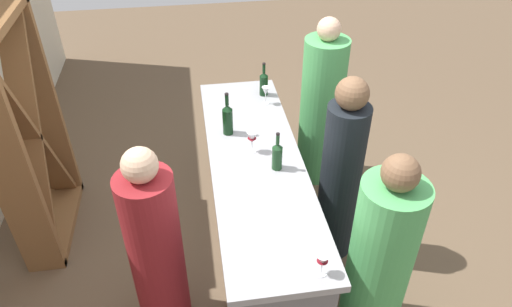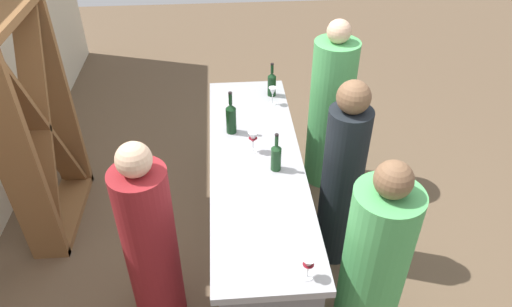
{
  "view_description": "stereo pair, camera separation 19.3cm",
  "coord_description": "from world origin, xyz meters",
  "px_view_note": "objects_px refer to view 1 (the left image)",
  "views": [
    {
      "loc": [
        -2.57,
        0.4,
        2.94
      ],
      "look_at": [
        0.0,
        0.0,
        1.0
      ],
      "focal_mm": 32.9,
      "sensor_mm": 36.0,
      "label": 1
    },
    {
      "loc": [
        -2.59,
        0.21,
        2.94
      ],
      "look_at": [
        0.0,
        0.0,
        1.0
      ],
      "focal_mm": 32.9,
      "sensor_mm": 36.0,
      "label": 2
    }
  ],
  "objects_px": {
    "wine_bottle_second_left_dark_green": "(228,118)",
    "person_server_behind": "(156,251)",
    "person_left_guest": "(340,178)",
    "person_center_guest": "(380,259)",
    "wine_glass_near_left": "(266,92)",
    "wine_glass_near_right": "(252,138)",
    "wine_rack": "(28,138)",
    "person_right_guest": "(321,110)",
    "wine_bottle_leftmost_olive_green": "(277,155)",
    "wine_glass_near_center": "(322,261)",
    "wine_bottle_center_dark_green": "(264,83)"
  },
  "relations": [
    {
      "from": "wine_bottle_center_dark_green",
      "to": "wine_glass_near_right",
      "type": "distance_m",
      "value": 0.82
    },
    {
      "from": "wine_bottle_leftmost_olive_green",
      "to": "person_server_behind",
      "type": "distance_m",
      "value": 1.0
    },
    {
      "from": "wine_rack",
      "to": "person_left_guest",
      "type": "height_order",
      "value": "wine_rack"
    },
    {
      "from": "wine_bottle_center_dark_green",
      "to": "person_server_behind",
      "type": "xyz_separation_m",
      "value": [
        -1.37,
        0.92,
        -0.39
      ]
    },
    {
      "from": "wine_glass_near_right",
      "to": "person_right_guest",
      "type": "relative_size",
      "value": 0.1
    },
    {
      "from": "wine_glass_near_right",
      "to": "person_left_guest",
      "type": "bearing_deg",
      "value": -102.54
    },
    {
      "from": "wine_glass_near_center",
      "to": "person_right_guest",
      "type": "xyz_separation_m",
      "value": [
        1.95,
        -0.55,
        -0.32
      ]
    },
    {
      "from": "wine_bottle_center_dark_green",
      "to": "person_right_guest",
      "type": "relative_size",
      "value": 0.19
    },
    {
      "from": "wine_bottle_leftmost_olive_green",
      "to": "person_left_guest",
      "type": "height_order",
      "value": "person_left_guest"
    },
    {
      "from": "person_center_guest",
      "to": "person_server_behind",
      "type": "xyz_separation_m",
      "value": [
        0.27,
        1.38,
        0.01
      ]
    },
    {
      "from": "wine_bottle_leftmost_olive_green",
      "to": "wine_glass_near_left",
      "type": "height_order",
      "value": "wine_bottle_leftmost_olive_green"
    },
    {
      "from": "wine_bottle_leftmost_olive_green",
      "to": "wine_glass_near_center",
      "type": "height_order",
      "value": "wine_bottle_leftmost_olive_green"
    },
    {
      "from": "person_left_guest",
      "to": "person_center_guest",
      "type": "relative_size",
      "value": 1.06
    },
    {
      "from": "person_left_guest",
      "to": "person_right_guest",
      "type": "distance_m",
      "value": 0.97
    },
    {
      "from": "wine_glass_near_left",
      "to": "wine_glass_near_center",
      "type": "bearing_deg",
      "value": 179.79
    },
    {
      "from": "wine_bottle_second_left_dark_green",
      "to": "person_left_guest",
      "type": "height_order",
      "value": "person_left_guest"
    },
    {
      "from": "person_right_guest",
      "to": "person_server_behind",
      "type": "xyz_separation_m",
      "value": [
        -1.41,
        1.45,
        -0.05
      ]
    },
    {
      "from": "person_right_guest",
      "to": "wine_glass_near_right",
      "type": "bearing_deg",
      "value": 63.05
    },
    {
      "from": "wine_bottle_center_dark_green",
      "to": "wine_glass_near_left",
      "type": "relative_size",
      "value": 1.93
    },
    {
      "from": "wine_bottle_leftmost_olive_green",
      "to": "person_center_guest",
      "type": "distance_m",
      "value": 0.93
    },
    {
      "from": "wine_glass_near_left",
      "to": "person_server_behind",
      "type": "relative_size",
      "value": 0.1
    },
    {
      "from": "wine_bottle_second_left_dark_green",
      "to": "person_server_behind",
      "type": "bearing_deg",
      "value": 146.35
    },
    {
      "from": "wine_glass_near_left",
      "to": "wine_glass_near_center",
      "type": "distance_m",
      "value": 1.77
    },
    {
      "from": "person_center_guest",
      "to": "person_left_guest",
      "type": "bearing_deg",
      "value": -106.8
    },
    {
      "from": "wine_glass_near_left",
      "to": "person_left_guest",
      "type": "relative_size",
      "value": 0.1
    },
    {
      "from": "wine_bottle_second_left_dark_green",
      "to": "person_server_behind",
      "type": "distance_m",
      "value": 1.09
    },
    {
      "from": "wine_glass_near_left",
      "to": "person_center_guest",
      "type": "height_order",
      "value": "person_center_guest"
    },
    {
      "from": "wine_glass_near_left",
      "to": "wine_glass_near_center",
      "type": "height_order",
      "value": "wine_glass_near_left"
    },
    {
      "from": "wine_bottle_leftmost_olive_green",
      "to": "person_left_guest",
      "type": "relative_size",
      "value": 0.18
    },
    {
      "from": "wine_rack",
      "to": "person_right_guest",
      "type": "xyz_separation_m",
      "value": [
        0.36,
        -2.39,
        -0.2
      ]
    },
    {
      "from": "wine_rack",
      "to": "person_center_guest",
      "type": "height_order",
      "value": "wine_rack"
    },
    {
      "from": "wine_bottle_second_left_dark_green",
      "to": "wine_glass_near_left",
      "type": "relative_size",
      "value": 2.23
    },
    {
      "from": "person_center_guest",
      "to": "person_server_behind",
      "type": "relative_size",
      "value": 1.0
    },
    {
      "from": "wine_bottle_center_dark_green",
      "to": "wine_bottle_leftmost_olive_green",
      "type": "bearing_deg",
      "value": 175.53
    },
    {
      "from": "wine_bottle_leftmost_olive_green",
      "to": "wine_glass_near_left",
      "type": "bearing_deg",
      "value": -4.62
    },
    {
      "from": "person_left_guest",
      "to": "person_right_guest",
      "type": "relative_size",
      "value": 0.98
    },
    {
      "from": "wine_glass_near_center",
      "to": "person_right_guest",
      "type": "height_order",
      "value": "person_right_guest"
    },
    {
      "from": "person_left_guest",
      "to": "person_server_behind",
      "type": "distance_m",
      "value": 1.41
    },
    {
      "from": "wine_bottle_leftmost_olive_green",
      "to": "wine_glass_near_center",
      "type": "relative_size",
      "value": 2.03
    },
    {
      "from": "wine_bottle_leftmost_olive_green",
      "to": "person_right_guest",
      "type": "distance_m",
      "value": 1.25
    },
    {
      "from": "wine_glass_near_right",
      "to": "person_center_guest",
      "type": "distance_m",
      "value": 1.17
    },
    {
      "from": "wine_bottle_center_dark_green",
      "to": "person_center_guest",
      "type": "height_order",
      "value": "person_center_guest"
    },
    {
      "from": "person_left_guest",
      "to": "person_center_guest",
      "type": "height_order",
      "value": "person_left_guest"
    },
    {
      "from": "wine_bottle_center_dark_green",
      "to": "person_left_guest",
      "type": "bearing_deg",
      "value": -155.75
    },
    {
      "from": "wine_glass_near_left",
      "to": "person_server_behind",
      "type": "height_order",
      "value": "person_server_behind"
    },
    {
      "from": "wine_bottle_second_left_dark_green",
      "to": "wine_bottle_center_dark_green",
      "type": "xyz_separation_m",
      "value": [
        0.53,
        -0.36,
        -0.02
      ]
    },
    {
      "from": "person_left_guest",
      "to": "person_right_guest",
      "type": "bearing_deg",
      "value": -75.37
    },
    {
      "from": "wine_bottle_leftmost_olive_green",
      "to": "wine_glass_near_left",
      "type": "distance_m",
      "value": 0.86
    },
    {
      "from": "wine_glass_near_right",
      "to": "person_server_behind",
      "type": "xyz_separation_m",
      "value": [
        -0.59,
        0.7,
        -0.39
      ]
    },
    {
      "from": "person_left_guest",
      "to": "person_server_behind",
      "type": "xyz_separation_m",
      "value": [
        -0.45,
        1.34,
        -0.06
      ]
    }
  ]
}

